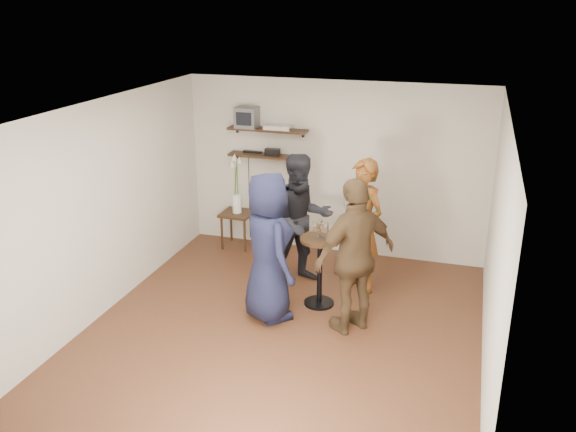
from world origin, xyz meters
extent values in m
cube|color=#452716|center=(0.00, 0.00, -0.02)|extent=(4.50, 5.00, 0.04)
cube|color=white|center=(0.00, 0.00, 2.62)|extent=(4.50, 5.00, 0.04)
cube|color=beige|center=(0.00, 2.52, 1.30)|extent=(4.50, 0.04, 2.60)
cube|color=beige|center=(0.00, -2.52, 1.30)|extent=(4.50, 0.04, 2.60)
cube|color=beige|center=(-2.27, 0.00, 1.30)|extent=(0.04, 5.00, 2.60)
cube|color=beige|center=(2.27, 0.00, 1.30)|extent=(0.04, 5.00, 2.60)
cube|color=black|center=(-1.00, 2.38, 1.85)|extent=(1.20, 0.25, 0.04)
cube|color=black|center=(-1.00, 2.38, 1.45)|extent=(1.20, 0.25, 0.04)
cube|color=#59595B|center=(-1.31, 2.38, 2.02)|extent=(0.32, 0.30, 0.30)
cube|color=silver|center=(-0.83, 2.38, 1.90)|extent=(0.40, 0.24, 0.06)
cube|color=black|center=(-0.92, 2.38, 1.52)|extent=(0.22, 0.10, 0.10)
cube|color=black|center=(-1.26, 2.42, 1.48)|extent=(0.30, 0.05, 0.03)
cube|color=black|center=(-1.45, 2.20, 0.54)|extent=(0.48, 0.48, 0.04)
cylinder|color=black|center=(-1.64, 2.01, 0.26)|extent=(0.04, 0.04, 0.53)
cylinder|color=black|center=(-1.26, 2.01, 0.26)|extent=(0.04, 0.04, 0.53)
cylinder|color=black|center=(-1.64, 2.39, 0.26)|extent=(0.04, 0.04, 0.53)
cylinder|color=black|center=(-1.26, 2.39, 0.26)|extent=(0.04, 0.04, 0.53)
cylinder|color=white|center=(-1.45, 2.20, 0.71)|extent=(0.14, 0.14, 0.30)
cylinder|color=#36651C|center=(-1.47, 2.20, 1.01)|extent=(0.01, 0.07, 0.54)
cone|color=white|center=(-1.51, 2.20, 1.34)|extent=(0.07, 0.09, 0.12)
cylinder|color=#36651C|center=(-1.43, 2.21, 1.04)|extent=(0.03, 0.05, 0.60)
cone|color=white|center=(-1.40, 2.23, 1.40)|extent=(0.11, 0.12, 0.13)
cylinder|color=#36651C|center=(-1.45, 2.19, 1.07)|extent=(0.10, 0.08, 0.65)
cone|color=white|center=(-1.45, 2.16, 1.46)|extent=(0.13, 0.12, 0.13)
cylinder|color=black|center=(0.24, 0.73, 0.89)|extent=(0.50, 0.50, 0.04)
cylinder|color=black|center=(0.24, 0.73, 0.45)|extent=(0.07, 0.07, 0.84)
cylinder|color=black|center=(0.24, 0.73, 0.01)|extent=(0.38, 0.38, 0.03)
cylinder|color=silver|center=(0.19, 0.70, 0.91)|extent=(0.06, 0.06, 0.00)
cylinder|color=silver|center=(0.19, 0.70, 0.96)|extent=(0.01, 0.01, 0.09)
cylinder|color=silver|center=(0.19, 0.70, 1.06)|extent=(0.07, 0.07, 0.11)
cylinder|color=#DFA55B|center=(0.19, 0.70, 1.04)|extent=(0.06, 0.06, 0.06)
cylinder|color=silver|center=(0.32, 0.69, 0.91)|extent=(0.06, 0.06, 0.00)
cylinder|color=silver|center=(0.32, 0.69, 0.96)|extent=(0.01, 0.01, 0.10)
cylinder|color=silver|center=(0.32, 0.69, 1.07)|extent=(0.07, 0.07, 0.12)
cylinder|color=#DFA55B|center=(0.32, 0.69, 1.04)|extent=(0.07, 0.07, 0.06)
cylinder|color=silver|center=(0.22, 0.80, 0.91)|extent=(0.06, 0.06, 0.00)
cylinder|color=silver|center=(0.22, 0.80, 0.96)|extent=(0.01, 0.01, 0.09)
cylinder|color=silver|center=(0.22, 0.80, 1.07)|extent=(0.07, 0.07, 0.12)
cylinder|color=#DFA55B|center=(0.22, 0.80, 1.04)|extent=(0.06, 0.06, 0.06)
cylinder|color=silver|center=(0.26, 0.74, 0.91)|extent=(0.05, 0.05, 0.00)
cylinder|color=silver|center=(0.26, 0.74, 0.95)|extent=(0.01, 0.01, 0.08)
cylinder|color=silver|center=(0.26, 0.74, 1.04)|extent=(0.06, 0.06, 0.10)
cylinder|color=#DFA55B|center=(0.26, 0.74, 1.02)|extent=(0.06, 0.06, 0.05)
imported|color=red|center=(0.66, 1.30, 0.90)|extent=(0.78, 0.73, 1.80)
imported|color=black|center=(-0.16, 1.30, 0.90)|extent=(1.10, 1.06, 1.79)
imported|color=#161831|center=(-0.27, 0.25, 0.91)|extent=(1.03, 1.05, 1.82)
imported|color=#4B3620|center=(0.77, 0.26, 0.92)|extent=(1.05, 1.11, 1.85)
camera|label=1|loc=(1.92, -6.02, 3.72)|focal=38.00mm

